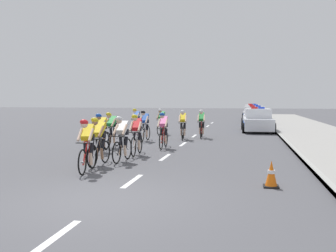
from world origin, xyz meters
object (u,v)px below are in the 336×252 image
object	(u,v)px
cyclist_lead	(87,145)
cyclist_fifth	(101,132)
traffic_cone_near	(271,174)
police_car_nearest	(258,121)
cyclist_eighth	(145,125)
police_car_furthest	(252,112)
cyclist_eleventh	(136,121)
police_car_second	(255,117)
cyclist_seventh	(163,130)
cyclist_twelfth	(161,121)
cyclist_second	(99,141)
cyclist_sixth	(112,129)
police_car_third	(253,114)
cyclist_tenth	(201,123)
cyclist_fourth	(137,134)
cyclist_ninth	(183,124)
cyclist_third	(122,138)

from	to	relation	value
cyclist_lead	cyclist_fifth	distance (m)	4.16
cyclist_lead	traffic_cone_near	world-z (taller)	cyclist_lead
cyclist_fifth	police_car_nearest	distance (m)	12.62
police_car_nearest	cyclist_eighth	bearing A→B (deg)	-129.91
police_car_furthest	traffic_cone_near	size ratio (longest dim) A/B	6.94
cyclist_eleventh	police_car_second	distance (m)	11.58
cyclist_seventh	cyclist_twelfth	size ratio (longest dim) A/B	1.00
cyclist_eleventh	cyclist_twelfth	bearing A→B (deg)	-0.85
cyclist_second	cyclist_sixth	world-z (taller)	same
cyclist_seventh	cyclist_eighth	xyz separation A→B (m)	(-1.49, 2.48, 0.00)
police_car_second	police_car_third	xyz separation A→B (m)	(0.00, 6.25, 0.00)
cyclist_second	police_car_nearest	distance (m)	14.80
police_car_second	cyclist_tenth	bearing A→B (deg)	-106.40
cyclist_fourth	cyclist_fifth	distance (m)	1.69
police_car_third	cyclist_eleventh	bearing A→B (deg)	-115.28
cyclist_twelfth	police_car_furthest	bearing A→B (deg)	75.36
cyclist_second	cyclist_sixth	bearing A→B (deg)	104.82
cyclist_fifth	cyclist_eighth	size ratio (longest dim) A/B	1.00
police_car_second	cyclist_second	bearing A→B (deg)	-105.15
cyclist_eleventh	police_car_furthest	size ratio (longest dim) A/B	0.39
police_car_third	cyclist_tenth	bearing A→B (deg)	-100.49
police_car_third	traffic_cone_near	world-z (taller)	police_car_third
police_car_furthest	traffic_cone_near	world-z (taller)	police_car_furthest
cyclist_fifth	cyclist_tenth	xyz separation A→B (m)	(3.29, 6.15, 0.00)
cyclist_lead	police_car_second	xyz separation A→B (m)	(5.24, 20.72, -0.11)
cyclist_lead	cyclist_fourth	size ratio (longest dim) A/B	1.00
police_car_furthest	cyclist_eighth	bearing A→B (deg)	-102.73
police_car_second	cyclist_twelfth	bearing A→B (deg)	-121.95
cyclist_seventh	cyclist_twelfth	xyz separation A→B (m)	(-1.44, 6.08, 0.00)
cyclist_fourth	cyclist_ninth	bearing A→B (deg)	81.82
police_car_third	cyclist_eighth	bearing A→B (deg)	-106.80
cyclist_eighth	cyclist_tenth	distance (m)	3.34
cyclist_sixth	cyclist_second	bearing A→B (deg)	-75.18
cyclist_second	cyclist_fifth	bearing A→B (deg)	110.11
cyclist_second	cyclist_third	bearing A→B (deg)	60.95
cyclist_sixth	cyclist_fourth	bearing A→B (deg)	-48.06
cyclist_lead	cyclist_fourth	xyz separation A→B (m)	(0.44, 3.47, 0.00)
cyclist_sixth	cyclist_eleventh	bearing A→B (deg)	96.96
cyclist_lead	cyclist_eighth	xyz separation A→B (m)	(-0.47, 8.04, 0.00)
cyclist_tenth	police_car_third	distance (m)	17.10
police_car_second	cyclist_third	bearing A→B (deg)	-104.45
cyclist_lead	traffic_cone_near	bearing A→B (deg)	-9.83
cyclist_tenth	police_car_nearest	size ratio (longest dim) A/B	0.39
police_car_third	traffic_cone_near	bearing A→B (deg)	-90.43
cyclist_third	police_car_second	world-z (taller)	police_car_second
cyclist_second	cyclist_seventh	distance (m)	4.64
cyclist_fourth	cyclist_sixth	world-z (taller)	same
cyclist_twelfth	police_car_second	xyz separation A→B (m)	(5.66, 9.07, -0.11)
cyclist_lead	cyclist_second	world-z (taller)	same
cyclist_fourth	cyclist_ninth	size ratio (longest dim) A/B	1.00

